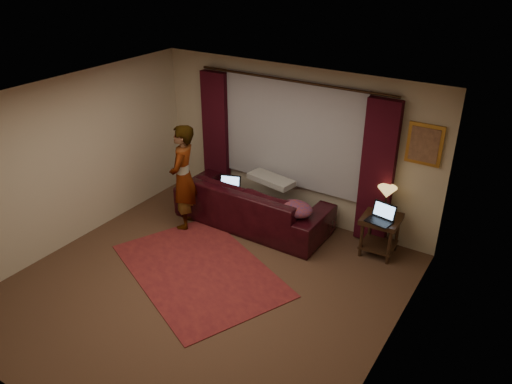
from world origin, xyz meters
TOP-DOWN VIEW (x-y plane):
  - floor at (0.00, 0.00)m, footprint 5.00×5.00m
  - ceiling at (0.00, 0.00)m, footprint 5.00×5.00m
  - wall_back at (0.00, 2.50)m, footprint 5.00×0.02m
  - wall_front at (0.00, -2.50)m, footprint 5.00×0.02m
  - wall_left at (-2.50, 0.00)m, footprint 0.02×5.00m
  - wall_right at (2.50, 0.00)m, footprint 0.02×5.00m
  - sheer_curtain at (0.00, 2.44)m, footprint 2.50×0.05m
  - drape_left at (-1.50, 2.39)m, footprint 0.50×0.14m
  - drape_right at (1.50, 2.39)m, footprint 0.50×0.14m
  - curtain_rod at (0.00, 2.39)m, footprint 0.04×0.04m
  - picture_frame at (2.10, 2.47)m, footprint 0.50×0.04m
  - sofa at (-0.37, 1.84)m, footprint 2.62×1.14m
  - throw_blanket at (-0.18, 2.10)m, footprint 0.85×0.46m
  - clothing_pile at (0.55, 1.63)m, footprint 0.59×0.48m
  - laptop_sofa at (-0.77, 1.71)m, footprint 0.46×0.48m
  - area_rug at (-0.30, 0.29)m, footprint 3.08×2.65m
  - end_table at (1.73, 2.12)m, footprint 0.58×0.58m
  - tiffany_lamp at (1.73, 2.22)m, footprint 0.32×0.32m
  - laptop_table at (1.75, 1.95)m, footprint 0.42×0.45m
  - person at (-1.29, 1.20)m, footprint 0.67×0.67m

SIDE VIEW (x-z plane):
  - floor at x=0.00m, z-range -0.01..0.00m
  - area_rug at x=-0.30m, z-range 0.00..0.01m
  - end_table at x=1.73m, z-range 0.00..0.64m
  - sofa at x=-0.37m, z-range 0.00..1.05m
  - clothing_pile at x=0.55m, z-range 0.53..0.76m
  - laptop_sofa at x=-0.77m, z-range 0.53..0.78m
  - laptop_table at x=1.75m, z-range 0.64..0.90m
  - tiffany_lamp at x=1.73m, z-range 0.64..1.09m
  - person at x=-1.29m, z-range 0.00..1.77m
  - throw_blanket at x=-0.18m, z-range 1.00..1.10m
  - drape_left at x=-1.50m, z-range 0.03..2.33m
  - drape_right at x=1.50m, z-range 0.03..2.33m
  - wall_back at x=0.00m, z-range 0.00..2.60m
  - wall_front at x=0.00m, z-range 0.00..2.60m
  - wall_left at x=-2.50m, z-range 0.00..2.60m
  - wall_right at x=2.50m, z-range 0.00..2.60m
  - sheer_curtain at x=0.00m, z-range 0.60..2.40m
  - picture_frame at x=2.10m, z-range 1.45..2.05m
  - curtain_rod at x=0.00m, z-range 0.68..4.08m
  - ceiling at x=0.00m, z-range 2.59..2.61m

